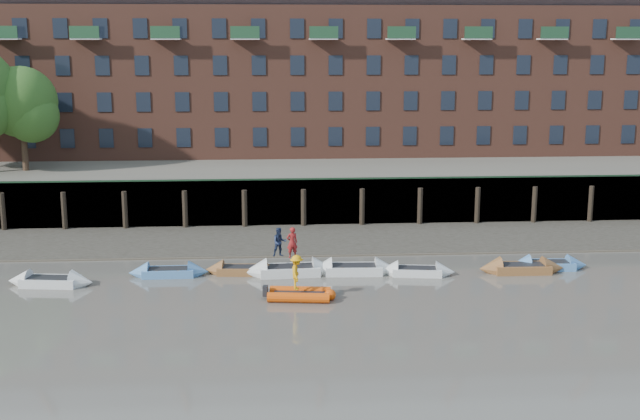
{
  "coord_description": "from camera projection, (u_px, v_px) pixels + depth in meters",
  "views": [
    {
      "loc": [
        -4.33,
        -31.52,
        12.32
      ],
      "look_at": [
        -1.51,
        12.0,
        3.2
      ],
      "focal_mm": 45.0,
      "sensor_mm": 36.0,
      "label": 1
    }
  ],
  "objects": [
    {
      "name": "rib_tender",
      "position": [
        302.0,
        294.0,
        39.2
      ],
      "size": [
        3.37,
        1.91,
        0.57
      ],
      "rotation": [
        0.0,
        0.0,
        -0.12
      ],
      "color": "#DA4909",
      "rests_on": "ground"
    },
    {
      "name": "rowboat_3",
      "position": [
        290.0,
        270.0,
        43.31
      ],
      "size": [
        5.07,
        1.73,
        1.45
      ],
      "rotation": [
        0.0,
        0.0,
        0.06
      ],
      "color": "silver",
      "rests_on": "ground"
    },
    {
      "name": "river_wall",
      "position": [
        332.0,
        202.0,
        55.11
      ],
      "size": [
        110.0,
        1.23,
        3.3
      ],
      "color": "#2D2A26",
      "rests_on": "ground"
    },
    {
      "name": "foreshore",
      "position": [
        338.0,
        240.0,
        51.16
      ],
      "size": [
        110.0,
        8.0,
        0.5
      ],
      "primitive_type": "cube",
      "color": "#3D382F",
      "rests_on": "ground"
    },
    {
      "name": "rowboat_5",
      "position": [
        417.0,
        271.0,
        43.3
      ],
      "size": [
        4.23,
        1.75,
        1.19
      ],
      "rotation": [
        0.0,
        0.0,
        -0.14
      ],
      "color": "silver",
      "rests_on": "ground"
    },
    {
      "name": "person_rib_crew",
      "position": [
        297.0,
        272.0,
        38.88
      ],
      "size": [
        0.7,
        1.15,
        1.72
      ],
      "primitive_type": "imported",
      "rotation": [
        0.0,
        0.0,
        1.51
      ],
      "color": "orange",
      "rests_on": "rib_tender"
    },
    {
      "name": "mud_band",
      "position": [
        342.0,
        253.0,
        47.84
      ],
      "size": [
        110.0,
        1.6,
        0.1
      ],
      "primitive_type": "cube",
      "color": "#4C4336",
      "rests_on": "ground"
    },
    {
      "name": "rowboat_6",
      "position": [
        521.0,
        268.0,
        43.77
      ],
      "size": [
        4.71,
        1.44,
        1.36
      ],
      "rotation": [
        0.0,
        0.0,
        -0.02
      ],
      "color": "brown",
      "rests_on": "ground"
    },
    {
      "name": "bank_terrace",
      "position": [
        320.0,
        171.0,
        68.42
      ],
      "size": [
        110.0,
        28.0,
        3.2
      ],
      "primitive_type": "cube",
      "color": "#5E594D",
      "rests_on": "ground"
    },
    {
      "name": "rowboat_0",
      "position": [
        50.0,
        281.0,
        41.39
      ],
      "size": [
        4.61,
        1.87,
        1.3
      ],
      "rotation": [
        0.0,
        0.0,
        -0.13
      ],
      "color": "silver",
      "rests_on": "ground"
    },
    {
      "name": "person_rower_a",
      "position": [
        292.0,
        242.0,
        42.98
      ],
      "size": [
        0.7,
        0.57,
        1.68
      ],
      "primitive_type": "imported",
      "rotation": [
        0.0,
        0.0,
        3.44
      ],
      "color": "maroon",
      "rests_on": "rowboat_3"
    },
    {
      "name": "ground",
      "position": [
        374.0,
        343.0,
        33.58
      ],
      "size": [
        220.0,
        220.0,
        0.0
      ],
      "primitive_type": "plane",
      "color": "#5E5951",
      "rests_on": "ground"
    },
    {
      "name": "rowboat_2",
      "position": [
        242.0,
        270.0,
        43.53
      ],
      "size": [
        4.18,
        1.52,
        1.19
      ],
      "rotation": [
        0.0,
        0.0,
        -0.08
      ],
      "color": "brown",
      "rests_on": "ground"
    },
    {
      "name": "person_rower_b",
      "position": [
        279.0,
        242.0,
        43.24
      ],
      "size": [
        0.87,
        0.74,
        1.59
      ],
      "primitive_type": "imported",
      "rotation": [
        0.0,
        0.0,
        0.19
      ],
      "color": "#19233F",
      "rests_on": "rowboat_3"
    },
    {
      "name": "apartment_terrace",
      "position": [
        319.0,
        37.0,
        67.09
      ],
      "size": [
        80.6,
        15.56,
        20.98
      ],
      "color": "brown",
      "rests_on": "bank_terrace"
    },
    {
      "name": "rowboat_1",
      "position": [
        169.0,
        272.0,
        43.11
      ],
      "size": [
        4.26,
        1.28,
        1.23
      ],
      "rotation": [
        0.0,
        0.0,
        0.01
      ],
      "color": "#4D7FB8",
      "rests_on": "ground"
    },
    {
      "name": "rowboat_4",
      "position": [
        354.0,
        269.0,
        43.55
      ],
      "size": [
        4.81,
        1.57,
        1.38
      ],
      "rotation": [
        0.0,
        0.0,
        -0.04
      ],
      "color": "silver",
      "rests_on": "ground"
    },
    {
      "name": "rowboat_7",
      "position": [
        548.0,
        265.0,
        44.49
      ],
      "size": [
        4.32,
        1.46,
        1.24
      ],
      "rotation": [
        0.0,
        0.0,
        -0.05
      ],
      "color": "#4D7FB8",
      "rests_on": "ground"
    }
  ]
}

